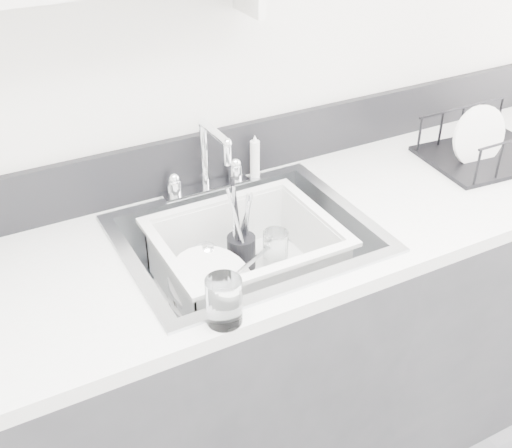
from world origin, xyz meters
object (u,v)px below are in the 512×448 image
sink (247,262)px  wash_tub (246,257)px  counter_run (248,363)px  dish_rack (490,139)px

sink → wash_tub: (0.00, 0.01, 0.01)m
sink → wash_tub: size_ratio=1.37×
sink → counter_run: bearing=0.0°
counter_run → wash_tub: 0.38m
counter_run → dish_rack: (0.86, 0.03, 0.53)m
wash_tub → dish_rack: dish_rack is taller
sink → dish_rack: (0.86, 0.03, 0.16)m
counter_run → wash_tub: wash_tub is taller
dish_rack → counter_run: bearing=-173.4°
sink → wash_tub: wash_tub is taller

